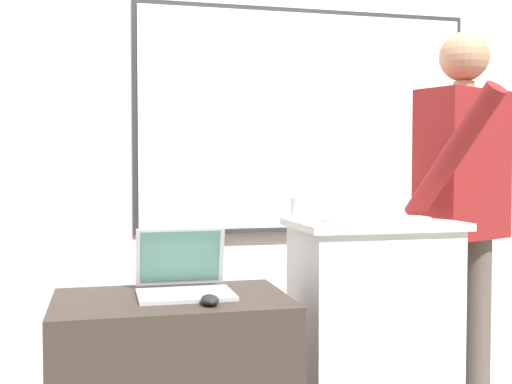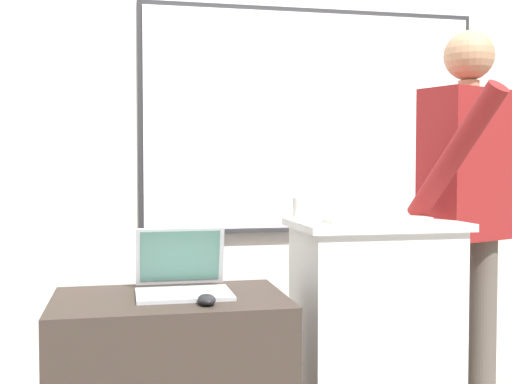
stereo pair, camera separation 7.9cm
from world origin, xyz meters
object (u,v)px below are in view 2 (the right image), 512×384
object	(u,v)px
person_presenter	(468,202)
lectern_podium	(374,338)
wireless_keyboard	(377,219)
coffee_mug	(303,208)
laptop	(182,275)
computer_mouse_by_laptop	(207,300)

from	to	relation	value
person_presenter	lectern_podium	bearing A→B (deg)	170.60
person_presenter	wireless_keyboard	xyz separation A→B (m)	(-0.49, -0.17, -0.06)
wireless_keyboard	coffee_mug	bearing A→B (deg)	137.64
laptop	computer_mouse_by_laptop	bearing A→B (deg)	-74.99
laptop	computer_mouse_by_laptop	distance (m)	0.24
laptop	person_presenter	bearing A→B (deg)	9.95
wireless_keyboard	coffee_mug	xyz separation A→B (m)	(-0.24, 0.22, 0.03)
person_presenter	computer_mouse_by_laptop	xyz separation A→B (m)	(-1.21, -0.45, -0.29)
laptop	lectern_podium	bearing A→B (deg)	8.01
lectern_podium	laptop	size ratio (longest dim) A/B	2.89
lectern_podium	wireless_keyboard	bearing A→B (deg)	-103.52
computer_mouse_by_laptop	lectern_podium	bearing A→B (deg)	24.99
person_presenter	coffee_mug	distance (m)	0.73
person_presenter	laptop	size ratio (longest dim) A/B	5.30
person_presenter	computer_mouse_by_laptop	distance (m)	1.32
laptop	wireless_keyboard	distance (m)	0.80
person_presenter	coffee_mug	size ratio (longest dim) A/B	14.11
laptop	coffee_mug	size ratio (longest dim) A/B	2.66
coffee_mug	person_presenter	bearing A→B (deg)	-3.95
lectern_podium	person_presenter	world-z (taller)	person_presenter
laptop	coffee_mug	xyz separation A→B (m)	(0.53, 0.27, 0.22)
lectern_podium	laptop	bearing A→B (deg)	-171.99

